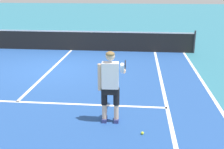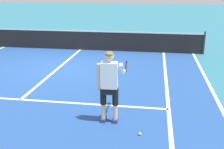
# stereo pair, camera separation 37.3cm
# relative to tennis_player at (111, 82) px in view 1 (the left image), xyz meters

# --- Properties ---
(ground_plane) EXTENTS (80.00, 80.00, 0.00)m
(ground_plane) POSITION_rel_tennis_player_xyz_m (-2.71, 4.02, -0.99)
(ground_plane) COLOR teal
(court_inner_surface) EXTENTS (10.98, 9.61, 0.00)m
(court_inner_surface) POSITION_rel_tennis_player_xyz_m (-2.71, 2.68, -0.99)
(court_inner_surface) COLOR #234C93
(court_inner_surface) RESTS_ON ground
(line_service) EXTENTS (8.23, 0.10, 0.01)m
(line_service) POSITION_rel_tennis_player_xyz_m (-2.71, 0.88, -0.99)
(line_service) COLOR white
(line_service) RESTS_ON ground
(line_centre_service) EXTENTS (0.10, 6.40, 0.01)m
(line_centre_service) POSITION_rel_tennis_player_xyz_m (-2.71, 4.08, -0.99)
(line_centre_service) COLOR white
(line_centre_service) RESTS_ON ground
(line_singles_right) EXTENTS (0.10, 9.21, 0.01)m
(line_singles_right) POSITION_rel_tennis_player_xyz_m (1.41, 2.68, -0.99)
(line_singles_right) COLOR white
(line_singles_right) RESTS_ON ground
(line_doubles_right) EXTENTS (0.10, 9.21, 0.01)m
(line_doubles_right) POSITION_rel_tennis_player_xyz_m (2.78, 2.68, -0.99)
(line_doubles_right) COLOR white
(line_doubles_right) RESTS_ON ground
(tennis_net) EXTENTS (11.96, 0.08, 1.07)m
(tennis_net) POSITION_rel_tennis_player_xyz_m (-2.71, 7.28, -0.49)
(tennis_net) COLOR #333338
(tennis_net) RESTS_ON ground
(tennis_player) EXTENTS (0.62, 1.13, 1.71)m
(tennis_player) POSITION_rel_tennis_player_xyz_m (0.00, 0.00, 0.00)
(tennis_player) COLOR navy
(tennis_player) RESTS_ON ground
(tennis_ball_by_baseline) EXTENTS (0.07, 0.07, 0.07)m
(tennis_ball_by_baseline) POSITION_rel_tennis_player_xyz_m (0.75, -0.54, -0.96)
(tennis_ball_by_baseline) COLOR #CCE02D
(tennis_ball_by_baseline) RESTS_ON ground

